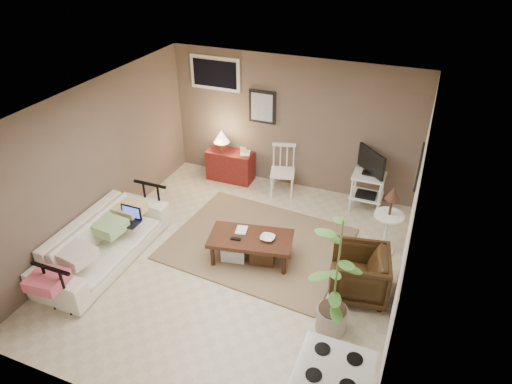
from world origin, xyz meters
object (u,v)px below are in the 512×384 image
at_px(red_console, 230,163).
at_px(potted_plant, 337,275).
at_px(side_table, 390,213).
at_px(coffee_table, 250,247).
at_px(tv_stand, 369,179).
at_px(spindle_chair, 283,172).
at_px(sofa, 103,235).
at_px(armchair, 359,272).

distance_m(red_console, potted_plant, 4.02).
bearing_deg(side_table, coffee_table, -152.92).
relative_size(tv_stand, potted_plant, 0.68).
xyz_separation_m(spindle_chair, side_table, (1.97, -1.05, 0.27)).
distance_m(sofa, side_table, 4.12).
bearing_deg(potted_plant, armchair, 77.13).
distance_m(sofa, tv_stand, 4.29).
bearing_deg(coffee_table, potted_plant, -30.73).
bearing_deg(red_console, coffee_table, -58.39).
bearing_deg(spindle_chair, coffee_table, -84.65).
xyz_separation_m(coffee_table, red_console, (-1.29, 2.09, 0.10)).
bearing_deg(side_table, sofa, -156.09).
distance_m(coffee_table, red_console, 2.46).
height_order(sofa, potted_plant, potted_plant).
bearing_deg(red_console, tv_stand, -1.98).
relative_size(coffee_table, side_table, 1.13).
distance_m(tv_stand, armchair, 2.13).
xyz_separation_m(sofa, potted_plant, (3.39, -0.08, 0.45)).
height_order(red_console, potted_plant, potted_plant).
relative_size(coffee_table, potted_plant, 0.78).
bearing_deg(coffee_table, sofa, -159.08).
bearing_deg(tv_stand, side_table, -66.49).
bearing_deg(potted_plant, spindle_chair, 119.67).
relative_size(coffee_table, sofa, 0.58).
bearing_deg(sofa, spindle_chair, -33.43).
height_order(side_table, potted_plant, potted_plant).
bearing_deg(potted_plant, sofa, 178.59).
height_order(sofa, side_table, side_table).
distance_m(coffee_table, sofa, 2.12).
bearing_deg(tv_stand, potted_plant, -87.97).
bearing_deg(armchair, sofa, -89.99).
height_order(sofa, tv_stand, tv_stand).
xyz_separation_m(side_table, armchair, (-0.20, -1.01, -0.33)).
xyz_separation_m(sofa, spindle_chair, (1.79, 2.72, 0.00)).
distance_m(spindle_chair, armchair, 2.71).
height_order(spindle_chair, armchair, spindle_chair).
relative_size(red_console, side_table, 0.88).
bearing_deg(red_console, armchair, -37.38).
height_order(coffee_table, side_table, side_table).
relative_size(spindle_chair, potted_plant, 0.56).
height_order(side_table, armchair, side_table).
distance_m(side_table, potted_plant, 1.80).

